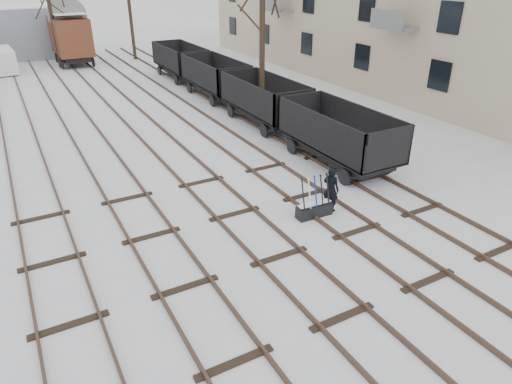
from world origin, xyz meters
TOP-DOWN VIEW (x-y plane):
  - ground at (0.00, 0.00)m, footprint 120.00×120.00m
  - tracks at (-0.00, 13.67)m, footprint 13.90×52.00m
  - shed_right at (-4.00, 40.00)m, footprint 7.00×6.00m
  - ground_frame at (2.38, 1.56)m, footprint 1.31×0.46m
  - worker at (3.13, 1.66)m, footprint 0.62×0.72m
  - freight_wagon_a at (6.00, 4.96)m, footprint 2.40×5.99m
  - freight_wagon_b at (6.00, 11.36)m, footprint 2.40×5.99m
  - freight_wagon_c at (6.00, 17.76)m, footprint 2.40×5.99m
  - freight_wagon_d at (6.00, 24.16)m, footprint 2.40×5.99m
  - box_van_wagon at (-0.25, 33.80)m, footprint 2.99×5.64m
  - panel_van at (-5.88, 33.01)m, footprint 2.08×4.38m
  - tree_near at (6.09, 11.77)m, footprint 0.30×0.30m
  - tree_far_left at (-1.54, 32.86)m, footprint 0.30×0.30m
  - tree_far_right at (5.07, 33.69)m, footprint 0.30×0.30m

SIDE VIEW (x-z plane):
  - ground at x=0.00m, z-range 0.00..0.00m
  - tracks at x=0.00m, z-range -0.01..0.16m
  - ground_frame at x=2.38m, z-range -0.46..1.03m
  - worker at x=3.13m, z-range 0.00..1.66m
  - freight_wagon_a at x=6.00m, z-range -0.29..2.16m
  - freight_wagon_b at x=6.00m, z-range -0.29..2.16m
  - freight_wagon_c at x=6.00m, z-range -0.29..2.16m
  - freight_wagon_d at x=6.00m, z-range -0.29..2.16m
  - panel_van at x=-5.88m, z-range 0.04..1.93m
  - shed_right at x=-4.00m, z-range 0.00..4.50m
  - box_van_wagon at x=-0.25m, z-range 0.36..4.66m
  - tree_far_left at x=-1.54m, z-range 0.00..6.49m
  - tree_near at x=6.09m, z-range 0.00..7.36m
  - tree_far_right at x=5.07m, z-range 0.00..8.65m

